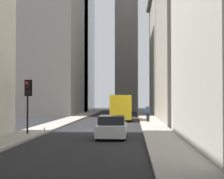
% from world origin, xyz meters
% --- Properties ---
extents(ground_plane, '(135.00, 135.00, 0.00)m').
position_xyz_m(ground_plane, '(0.00, 0.00, 0.00)').
color(ground_plane, black).
extents(sidewalk_right, '(90.00, 2.20, 0.14)m').
position_xyz_m(sidewalk_right, '(0.00, 4.50, 0.07)').
color(sidewalk_right, gray).
rests_on(sidewalk_right, ground_plane).
extents(sidewalk_left, '(90.00, 2.20, 0.14)m').
position_xyz_m(sidewalk_left, '(0.00, -4.50, 0.07)').
color(sidewalk_left, gray).
rests_on(sidewalk_left, ground_plane).
extents(building_left_midfar, '(16.68, 10.00, 19.93)m').
position_xyz_m(building_left_midfar, '(11.39, -10.60, 9.96)').
color(building_left_midfar, gray).
rests_on(building_left_midfar, ground_plane).
extents(building_left_far, '(17.27, 10.50, 21.85)m').
position_xyz_m(building_left_far, '(29.09, -10.59, 10.93)').
color(building_left_far, '#A8A091').
rests_on(building_left_far, ground_plane).
extents(building_right_far, '(18.58, 10.00, 30.26)m').
position_xyz_m(building_right_far, '(29.62, 10.60, 15.13)').
color(building_right_far, gray).
rests_on(building_right_far, ground_plane).
extents(church_spire, '(4.82, 4.82, 33.35)m').
position_xyz_m(church_spire, '(43.23, -1.43, 17.37)').
color(church_spire, gray).
rests_on(church_spire, ground_plane).
extents(delivery_truck, '(6.46, 2.25, 2.84)m').
position_xyz_m(delivery_truck, '(12.97, -1.40, 1.46)').
color(delivery_truck, yellow).
rests_on(delivery_truck, ground_plane).
extents(sedan_silver, '(4.30, 1.78, 1.42)m').
position_xyz_m(sedan_silver, '(-5.12, -1.40, 0.66)').
color(sedan_silver, '#B7BABF').
rests_on(sedan_silver, ground_plane).
extents(traffic_light_foreground, '(0.43, 0.52, 3.60)m').
position_xyz_m(traffic_light_foreground, '(-4.08, 4.28, 2.78)').
color(traffic_light_foreground, black).
rests_on(traffic_light_foreground, sidewalk_right).
extents(pedestrian, '(0.26, 0.44, 1.77)m').
position_xyz_m(pedestrian, '(9.35, -4.21, 1.11)').
color(pedestrian, black).
rests_on(pedestrian, sidewalk_left).
extents(discarded_bottle, '(0.07, 0.07, 0.27)m').
position_xyz_m(discarded_bottle, '(-1.86, 3.69, 0.25)').
color(discarded_bottle, '#236033').
rests_on(discarded_bottle, sidewalk_right).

